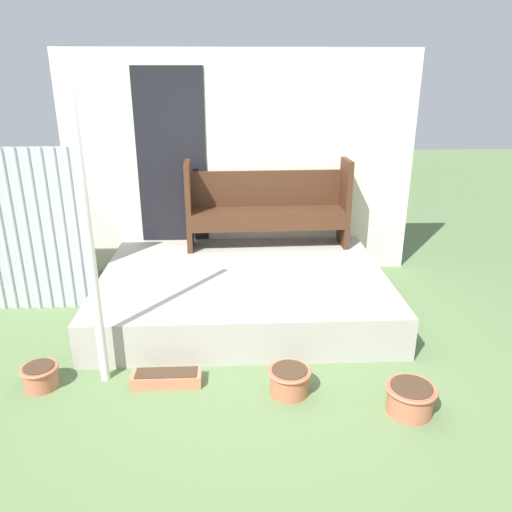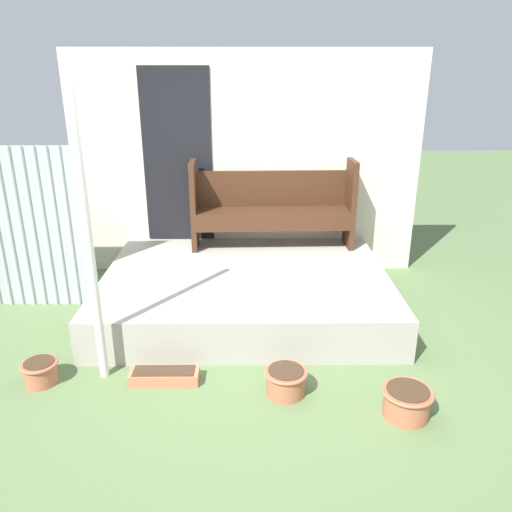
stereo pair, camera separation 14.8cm
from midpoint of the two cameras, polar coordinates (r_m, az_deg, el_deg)
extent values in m
plane|color=#5B7547|center=(4.36, -1.51, -12.41)|extent=(24.00, 24.00, 0.00)
cube|color=#A8A399|center=(5.23, -2.27, -3.96)|extent=(2.90, 2.21, 0.40)
cube|color=beige|center=(5.99, -2.52, 10.24)|extent=(4.10, 0.06, 2.60)
cube|color=black|center=(5.98, -10.34, 11.03)|extent=(0.80, 0.02, 2.00)
cylinder|color=silver|center=(5.63, -27.67, 2.40)|extent=(0.04, 0.04, 1.68)
cylinder|color=silver|center=(5.58, -26.54, 2.44)|extent=(0.04, 0.04, 1.68)
cylinder|color=silver|center=(5.53, -25.39, 2.48)|extent=(0.04, 0.04, 1.68)
cylinder|color=silver|center=(5.49, -24.21, 2.53)|extent=(0.04, 0.04, 1.68)
cylinder|color=silver|center=(5.44, -23.02, 2.57)|extent=(0.04, 0.04, 1.68)
cylinder|color=silver|center=(5.40, -21.81, 2.61)|extent=(0.04, 0.04, 1.68)
cylinder|color=silver|center=(5.36, -20.58, 2.65)|extent=(0.04, 0.04, 1.68)
cylinder|color=white|center=(3.90, -19.53, 0.93)|extent=(0.07, 0.07, 2.28)
cube|color=#422616|center=(5.77, -8.39, 5.67)|extent=(0.07, 0.40, 1.01)
cube|color=#422616|center=(5.91, 9.41, 5.98)|extent=(0.07, 0.40, 1.01)
cube|color=#422616|center=(5.79, 0.61, 5.13)|extent=(1.75, 0.45, 0.04)
cube|color=#422616|center=(5.64, 0.77, 3.64)|extent=(1.74, 0.08, 0.16)
cube|color=#422616|center=(5.91, 0.47, 7.74)|extent=(1.74, 0.09, 0.42)
cylinder|color=#B76647|center=(4.42, -24.32, -12.51)|extent=(0.25, 0.25, 0.19)
torus|color=#B76647|center=(4.38, -24.48, -11.61)|extent=(0.29, 0.29, 0.02)
cylinder|color=#422D1E|center=(4.37, -24.51, -11.44)|extent=(0.23, 0.23, 0.01)
cylinder|color=#B76647|center=(3.99, 2.73, -14.12)|extent=(0.30, 0.30, 0.20)
torus|color=#B76647|center=(3.94, 2.76, -13.05)|extent=(0.34, 0.34, 0.02)
cylinder|color=#422D1E|center=(3.93, 2.76, -12.86)|extent=(0.28, 0.28, 0.01)
cylinder|color=#B76647|center=(3.94, 16.13, -15.48)|extent=(0.33, 0.33, 0.21)
torus|color=#B76647|center=(3.88, 16.27, -14.34)|extent=(0.37, 0.37, 0.02)
cylinder|color=#422D1E|center=(3.87, 16.29, -14.15)|extent=(0.30, 0.30, 0.01)
cube|color=#C67251|center=(4.18, -11.20, -13.57)|extent=(0.56, 0.18, 0.10)
cube|color=#422D1E|center=(4.15, -11.25, -12.95)|extent=(0.49, 0.15, 0.01)
camera|label=1|loc=(0.07, -90.98, -0.37)|focal=35.00mm
camera|label=2|loc=(0.07, 89.02, 0.37)|focal=35.00mm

